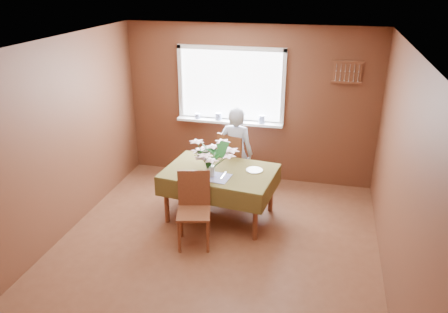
% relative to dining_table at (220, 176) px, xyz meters
% --- Properties ---
extents(floor, '(4.50, 4.50, 0.00)m').
position_rel_dining_table_xyz_m(floor, '(0.13, -0.84, -0.63)').
color(floor, brown).
rests_on(floor, ground).
extents(ceiling, '(4.50, 4.50, 0.00)m').
position_rel_dining_table_xyz_m(ceiling, '(0.13, -0.84, 1.87)').
color(ceiling, white).
rests_on(ceiling, wall_back).
extents(wall_back, '(4.00, 0.00, 4.00)m').
position_rel_dining_table_xyz_m(wall_back, '(0.13, 1.41, 0.62)').
color(wall_back, brown).
rests_on(wall_back, floor).
extents(wall_front, '(4.00, 0.00, 4.00)m').
position_rel_dining_table_xyz_m(wall_front, '(0.13, -3.09, 0.62)').
color(wall_front, brown).
rests_on(wall_front, floor).
extents(wall_left, '(0.00, 4.50, 4.50)m').
position_rel_dining_table_xyz_m(wall_left, '(-1.87, -0.84, 0.62)').
color(wall_left, brown).
rests_on(wall_left, floor).
extents(wall_right, '(0.00, 4.50, 4.50)m').
position_rel_dining_table_xyz_m(wall_right, '(2.13, -0.84, 0.62)').
color(wall_right, brown).
rests_on(wall_right, floor).
extents(window_assembly, '(1.72, 0.20, 1.22)m').
position_rel_dining_table_xyz_m(window_assembly, '(-0.16, 1.36, 0.73)').
color(window_assembly, white).
rests_on(window_assembly, wall_back).
extents(spoon_rack, '(0.44, 0.05, 0.33)m').
position_rel_dining_table_xyz_m(spoon_rack, '(1.58, 1.37, 1.22)').
color(spoon_rack, brown).
rests_on(spoon_rack, wall_back).
extents(dining_table, '(1.58, 1.17, 0.72)m').
position_rel_dining_table_xyz_m(dining_table, '(0.00, 0.00, 0.00)').
color(dining_table, brown).
rests_on(dining_table, floor).
extents(chair_far, '(0.56, 0.56, 1.00)m').
position_rel_dining_table_xyz_m(chair_far, '(0.03, 0.72, -0.09)').
color(chair_far, brown).
rests_on(chair_far, floor).
extents(chair_near, '(0.49, 0.49, 0.94)m').
position_rel_dining_table_xyz_m(chair_near, '(-0.16, -0.67, -0.11)').
color(chair_near, brown).
rests_on(chair_near, floor).
extents(seated_woman, '(0.55, 0.38, 1.42)m').
position_rel_dining_table_xyz_m(seated_woman, '(0.08, 0.67, 0.08)').
color(seated_woman, white).
rests_on(seated_woman, floor).
extents(flower_bouquet, '(0.57, 0.57, 0.49)m').
position_rel_dining_table_xyz_m(flower_bouquet, '(-0.08, -0.20, 0.41)').
color(flower_bouquet, white).
rests_on(flower_bouquet, dining_table).
extents(side_plate, '(0.24, 0.24, 0.01)m').
position_rel_dining_table_xyz_m(side_plate, '(0.46, 0.10, 0.09)').
color(side_plate, white).
rests_on(side_plate, dining_table).
extents(table_knife, '(0.03, 0.22, 0.00)m').
position_rel_dining_table_xyz_m(table_knife, '(0.09, -0.16, 0.09)').
color(table_knife, silver).
rests_on(table_knife, dining_table).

